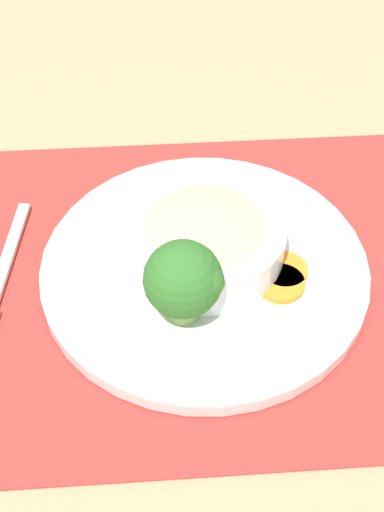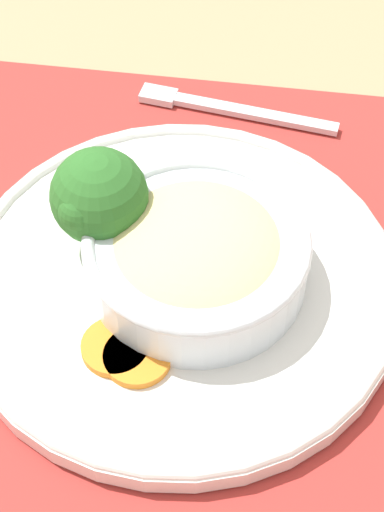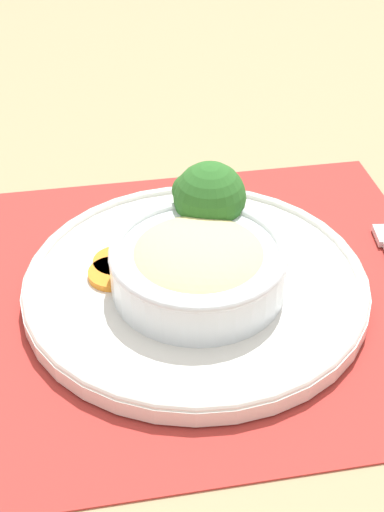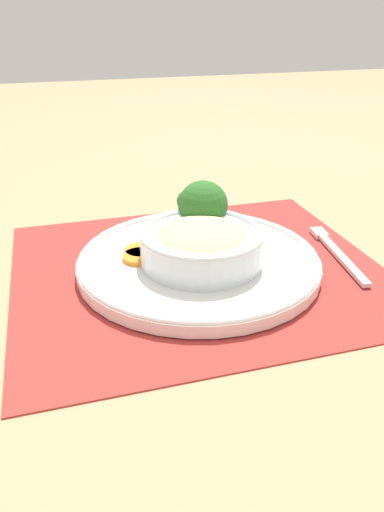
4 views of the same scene
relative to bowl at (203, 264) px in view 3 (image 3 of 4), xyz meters
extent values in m
plane|color=tan|center=(0.00, 0.01, -0.05)|extent=(4.00, 4.00, 0.00)
cube|color=#B2332D|center=(0.00, 0.01, -0.05)|extent=(0.50, 0.44, 0.00)
cylinder|color=white|center=(0.00, 0.01, -0.04)|extent=(0.33, 0.33, 0.02)
torus|color=white|center=(0.00, 0.01, -0.03)|extent=(0.33, 0.33, 0.01)
cylinder|color=silver|center=(0.00, 0.00, -0.01)|extent=(0.16, 0.16, 0.04)
torus|color=silver|center=(0.00, 0.00, 0.01)|extent=(0.16, 0.16, 0.01)
ellipsoid|color=beige|center=(0.00, 0.00, 0.00)|extent=(0.13, 0.13, 0.05)
cylinder|color=#84AD5B|center=(0.02, 0.07, -0.02)|extent=(0.03, 0.03, 0.02)
sphere|color=#2D6B28|center=(0.02, 0.07, 0.02)|extent=(0.07, 0.07, 0.07)
sphere|color=#2D6B28|center=(0.00, 0.08, 0.03)|extent=(0.03, 0.03, 0.03)
sphere|color=#2D6B28|center=(0.04, 0.07, 0.03)|extent=(0.03, 0.03, 0.03)
cylinder|color=orange|center=(-0.07, 0.05, -0.02)|extent=(0.05, 0.05, 0.01)
cylinder|color=orange|center=(-0.08, 0.03, -0.02)|extent=(0.05, 0.05, 0.01)
camera|label=1|loc=(0.05, 0.49, 0.50)|focal=50.00mm
camera|label=2|loc=(-0.39, -0.05, 0.47)|focal=60.00mm
camera|label=3|loc=(-0.11, -0.50, 0.40)|focal=50.00mm
camera|label=4|loc=(-0.19, -0.56, 0.28)|focal=35.00mm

